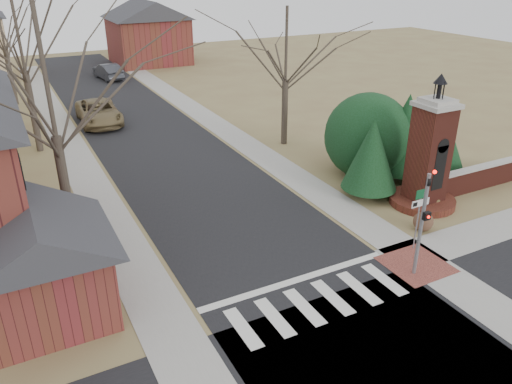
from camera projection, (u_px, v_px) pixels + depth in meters
ground at (332, 315)px, 17.09m from camera, size 120.00×120.00×0.00m
main_street at (148, 134)px, 34.76m from camera, size 8.00×70.00×0.01m
cross_street at (391, 373)px, 14.68m from camera, size 120.00×8.00×0.01m
crosswalk_zone at (319, 302)px, 17.73m from camera, size 8.00×2.20×0.02m
stop_bar at (296, 280)px, 18.93m from camera, size 8.00×0.35×0.02m
sidewalk_right_main at (216, 124)px, 36.94m from camera, size 2.00×60.00×0.02m
sidewalk_left at (70, 146)px, 32.58m from camera, size 2.00×60.00×0.02m
curb_apron at (416, 265)px, 19.90m from camera, size 2.40×2.40×0.02m
traffic_signal_pole at (424, 215)px, 18.26m from camera, size 0.28×0.41×4.50m
sign_post at (420, 207)px, 20.20m from camera, size 0.90×0.07×2.75m
brick_gate_monument at (428, 164)px, 23.95m from camera, size 3.20×3.20×6.47m
brick_garden_wall at (486, 175)px, 26.48m from camera, size 7.50×0.50×1.30m
garage_left at (40, 259)px, 16.18m from camera, size 4.80×4.80×4.29m
house_distant_right at (148, 31)px, 57.46m from camera, size 8.80×8.80×7.30m
evergreen_near at (372, 154)px, 24.76m from camera, size 2.80×2.80×4.10m
evergreen_mid at (406, 132)px, 26.98m from camera, size 3.40×3.40×4.70m
evergreen_far at (445, 144)px, 27.31m from camera, size 2.40×2.40×3.30m
evergreen_mass at (368, 133)px, 27.48m from camera, size 4.80×4.80×4.80m
bare_tree_0 at (43, 61)px, 18.13m from camera, size 8.05×8.05×11.15m
bare_tree_1 at (15, 18)px, 28.44m from camera, size 8.40×8.40×11.64m
bare_tree_3 at (286, 39)px, 30.26m from camera, size 7.00×7.00×9.70m
pickup_truck at (99, 112)px, 36.81m from camera, size 3.00×6.13×1.68m
distant_car at (108, 71)px, 50.57m from camera, size 2.35×4.97×1.57m
dry_shrub_left at (423, 221)px, 22.27m from camera, size 0.89×0.89×0.89m
dry_shrub_right at (433, 199)px, 24.52m from camera, size 0.74×0.74×0.74m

